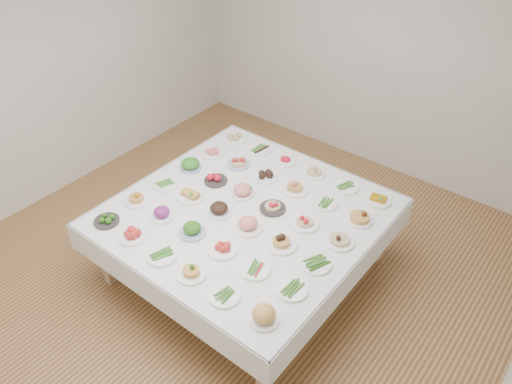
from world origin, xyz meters
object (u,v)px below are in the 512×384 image
Objects in this scene: dish_0 at (106,219)px; dish_35 at (378,198)px; display_table at (246,217)px; dish_18 at (190,163)px.

dish_0 is 0.95× the size of dish_35.
display_table is 9.73× the size of dish_35.
dish_0 is at bearing -134.81° from dish_35.
display_table is 10.10× the size of dish_18.
display_table is at bearing -135.00° from dish_35.
dish_35 is (0.87, 0.87, 0.10)m from display_table.
display_table is 1.23m from dish_0.
dish_35 reaches higher than display_table.
dish_18 reaches higher than display_table.
dish_0 is 0.99× the size of dish_18.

